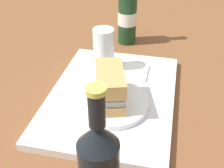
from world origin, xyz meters
TOP-DOWN VIEW (x-y plane):
  - ground_plane at (0.00, 0.00)m, footprint 3.00×3.00m
  - tray at (0.00, 0.00)m, footprint 0.44×0.32m
  - placemat at (0.00, 0.00)m, footprint 0.38×0.27m
  - plate at (-0.05, -0.01)m, footprint 0.19×0.19m
  - sandwich at (-0.05, -0.01)m, footprint 0.14×0.10m
  - beer_glass at (0.11, 0.05)m, footprint 0.06×0.06m
  - napkin_folded at (0.11, -0.04)m, footprint 0.09×0.07m
  - beer_bottle at (0.34, 0.02)m, footprint 0.07×0.07m

SIDE VIEW (x-z plane):
  - ground_plane at x=0.00m, z-range 0.00..0.00m
  - tray at x=0.00m, z-range 0.00..0.02m
  - placemat at x=0.00m, z-range 0.02..0.02m
  - napkin_folded at x=0.11m, z-range 0.02..0.03m
  - plate at x=-0.05m, z-range 0.02..0.04m
  - sandwich at x=-0.05m, z-range 0.04..0.12m
  - beer_glass at x=0.11m, z-range 0.03..0.15m
  - beer_bottle at x=0.34m, z-range -0.03..0.24m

